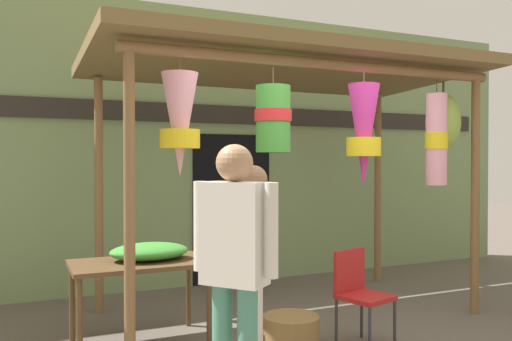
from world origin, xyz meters
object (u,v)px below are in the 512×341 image
Objects in this scene: display_table at (140,270)px; flower_heap_on_table at (151,251)px; wicker_basket_by_table at (291,331)px; folding_chair at (359,289)px; customer_foreground at (235,256)px; shopper_by_bananas at (253,251)px.

flower_heap_on_table reaches higher than display_table.
folding_chair is at bearing -19.02° from wicker_basket_by_table.
customer_foreground reaches higher than display_table.
flower_heap_on_table is 0.44× the size of shopper_by_bananas.
shopper_by_bananas is (0.55, -1.05, 0.13)m from flower_heap_on_table.
flower_heap_on_table is at bearing 117.57° from shopper_by_bananas.
customer_foreground is (-0.95, -1.03, 0.90)m from wicker_basket_by_table.
shopper_by_bananas is at bearing -170.46° from folding_chair.
folding_chair is 1.82m from customer_foreground.
flower_heap_on_table is (0.11, 0.02, 0.16)m from display_table.
customer_foreground is (0.24, -1.68, 0.38)m from display_table.
wicker_basket_by_table is at bearing -31.71° from flower_heap_on_table.
display_table is 1.68× the size of flower_heap_on_table.
flower_heap_on_table is at bearing 152.37° from folding_chair.
flower_heap_on_table reaches higher than folding_chair.
flower_heap_on_table is at bearing 94.37° from customer_foreground.
shopper_by_bananas is at bearing -62.43° from flower_heap_on_table.
customer_foreground is at bearing -85.63° from flower_heap_on_table.
shopper_by_bananas is at bearing -144.33° from wicker_basket_by_table.
folding_chair reaches higher than wicker_basket_by_table.
flower_heap_on_table is 1.90m from folding_chair.
display_table is at bearing 122.61° from shopper_by_bananas.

